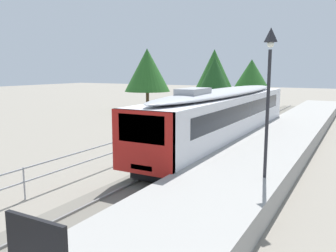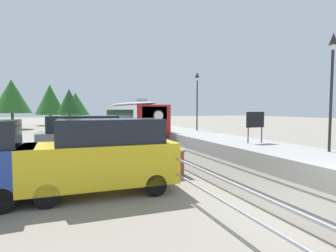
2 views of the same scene
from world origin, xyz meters
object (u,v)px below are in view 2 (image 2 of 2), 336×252
object	(u,v)px
brick_utility_cabinet	(168,162)
parked_van_grey	(88,139)
platform_lamp_near_end	(332,70)
platform_lamp_mid_platform	(197,90)
speed_limit_sign	(159,123)
parked_van_yellow	(104,155)
commuter_train	(129,116)
platform_notice_board	(255,121)

from	to	relation	value
brick_utility_cabinet	parked_van_grey	distance (m)	4.78
brick_utility_cabinet	platform_lamp_near_end	bearing A→B (deg)	-15.06
platform_lamp_near_end	platform_lamp_mid_platform	distance (m)	13.16
speed_limit_sign	parked_van_grey	distance (m)	3.79
parked_van_yellow	speed_limit_sign	bearing A→B (deg)	52.49
speed_limit_sign	parked_van_grey	world-z (taller)	speed_limit_sign
platform_lamp_near_end	parked_van_grey	xyz separation A→B (m)	(-10.22, 5.55, -3.33)
brick_utility_cabinet	parked_van_grey	xyz separation A→B (m)	(-3.04, 3.62, 0.72)
platform_lamp_near_end	platform_lamp_mid_platform	bearing A→B (deg)	90.00
parked_van_yellow	platform_lamp_near_end	bearing A→B (deg)	-2.49
platform_lamp_mid_platform	speed_limit_sign	bearing A→B (deg)	-128.78
commuter_train	platform_lamp_mid_platform	bearing A→B (deg)	-61.16
platform_notice_board	parked_van_grey	size ratio (longest dim) A/B	0.36
platform_lamp_near_end	platform_lamp_mid_platform	size ratio (longest dim) A/B	1.00
commuter_train	platform_lamp_near_end	distance (m)	22.02
platform_lamp_near_end	platform_notice_board	xyz separation A→B (m)	(-1.09, 3.78, -2.44)
brick_utility_cabinet	parked_van_grey	world-z (taller)	parked_van_grey
platform_notice_board	commuter_train	bearing A→B (deg)	101.06
platform_lamp_near_end	brick_utility_cabinet	bearing A→B (deg)	164.94
speed_limit_sign	parked_van_grey	xyz separation A→B (m)	(-3.66, 0.55, -0.83)
platform_lamp_near_end	parked_van_yellow	distance (m)	10.61
platform_notice_board	parked_van_yellow	bearing A→B (deg)	-159.56
platform_notice_board	brick_utility_cabinet	bearing A→B (deg)	-163.10
platform_lamp_mid_platform	brick_utility_cabinet	world-z (taller)	platform_lamp_mid_platform
commuter_train	platform_notice_board	size ratio (longest dim) A/B	10.73
platform_lamp_mid_platform	platform_notice_board	xyz separation A→B (m)	(-1.09, -9.38, -2.44)
platform_lamp_mid_platform	speed_limit_sign	xyz separation A→B (m)	(-6.56, -8.16, -2.50)
speed_limit_sign	parked_van_yellow	size ratio (longest dim) A/B	0.57
brick_utility_cabinet	commuter_train	bearing A→B (deg)	82.29
commuter_train	brick_utility_cabinet	world-z (taller)	commuter_train
platform_notice_board	parked_van_grey	world-z (taller)	platform_notice_board
platform_lamp_mid_platform	speed_limit_sign	size ratio (longest dim) A/B	1.91
speed_limit_sign	parked_van_yellow	xyz separation A→B (m)	(-3.50, -4.56, -0.83)
parked_van_grey	brick_utility_cabinet	bearing A→B (deg)	-49.96
platform_notice_board	parked_van_yellow	world-z (taller)	platform_notice_board
platform_notice_board	parked_van_grey	xyz separation A→B (m)	(-9.12, 1.77, -0.89)
platform_notice_board	parked_van_grey	bearing A→B (deg)	169.03
platform_lamp_near_end	parked_van_grey	size ratio (longest dim) A/B	1.08
platform_lamp_mid_platform	parked_van_yellow	world-z (taller)	platform_lamp_mid_platform
platform_notice_board	parked_van_yellow	distance (m)	9.61
platform_lamp_mid_platform	platform_notice_board	bearing A→B (deg)	-96.64
commuter_train	platform_lamp_mid_platform	xyz separation A→B (m)	(4.54, -8.24, 2.48)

